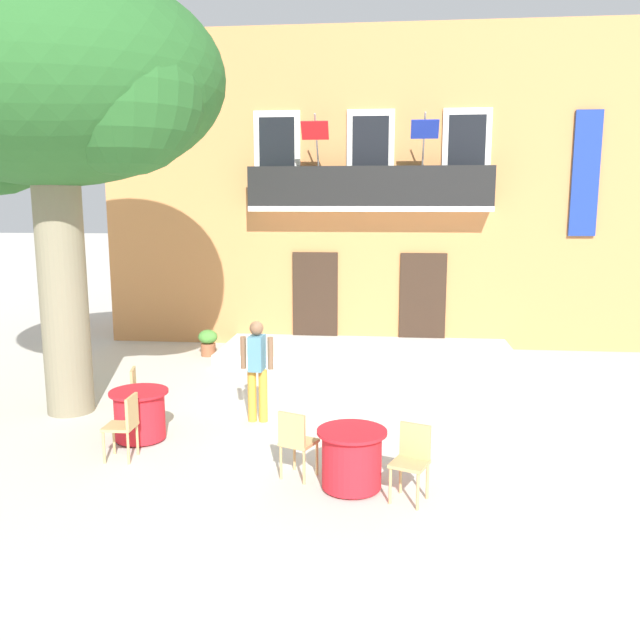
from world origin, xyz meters
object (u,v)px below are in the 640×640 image
cafe_chair_near_tree_1 (296,440)px  cafe_table_near_tree (352,459)px  plane_tree (46,90)px  cafe_chair_middle_1 (140,392)px  pedestrian_near_entrance (257,365)px  cafe_table_middle (140,415)px  cafe_chair_middle_0 (125,423)px  cafe_chair_near_tree_0 (412,457)px  ground_planter_left (208,341)px

cafe_chair_near_tree_1 → cafe_table_near_tree: bearing=-16.5°
plane_tree → cafe_table_near_tree: size_ratio=8.15×
cafe_chair_middle_1 → pedestrian_near_entrance: pedestrian_near_entrance is taller
cafe_table_middle → cafe_chair_middle_0: (0.09, -0.75, 0.14)m
cafe_chair_near_tree_0 → cafe_chair_near_tree_1: 1.51m
cafe_table_near_tree → cafe_chair_near_tree_0: 0.77m
plane_tree → cafe_chair_near_tree_1: bearing=-29.3°
cafe_table_middle → cafe_table_near_tree: bearing=-23.0°
cafe_table_middle → cafe_chair_middle_0: cafe_chair_middle_0 is taller
cafe_chair_near_tree_0 → cafe_chair_middle_0: same height
pedestrian_near_entrance → cafe_chair_near_tree_0: bearing=-47.6°
cafe_table_middle → cafe_chair_middle_0: 0.77m
plane_tree → cafe_table_near_tree: 7.43m
cafe_table_near_tree → cafe_chair_middle_0: 3.21m
cafe_table_near_tree → cafe_chair_near_tree_1: bearing=163.5°
cafe_chair_near_tree_1 → pedestrian_near_entrance: bearing=113.2°
cafe_chair_middle_0 → cafe_chair_near_tree_1: bearing=-9.6°
cafe_chair_middle_0 → pedestrian_near_entrance: 2.35m
plane_tree → ground_planter_left: bearing=73.0°
cafe_chair_near_tree_0 → cafe_chair_middle_1: bearing=151.4°
cafe_table_near_tree → cafe_table_middle: same height
cafe_table_middle → plane_tree: bearing=144.8°
cafe_table_near_tree → cafe_chair_near_tree_0: size_ratio=0.95×
cafe_table_middle → pedestrian_near_entrance: bearing=33.0°
cafe_chair_near_tree_0 → cafe_chair_middle_1: same height
cafe_chair_near_tree_1 → cafe_chair_middle_0: size_ratio=1.00×
cafe_chair_near_tree_1 → cafe_table_middle: size_ratio=1.05×
cafe_chair_middle_0 → ground_planter_left: cafe_chair_middle_0 is taller
cafe_chair_near_tree_1 → cafe_chair_middle_1: same height
cafe_chair_middle_0 → pedestrian_near_entrance: size_ratio=0.55×
plane_tree → cafe_table_middle: 5.30m
cafe_table_near_tree → ground_planter_left: 7.77m
cafe_chair_middle_0 → cafe_chair_middle_1: (-0.34, 1.46, 0.00)m
plane_tree → cafe_chair_middle_0: plane_tree is taller
pedestrian_near_entrance → cafe_chair_middle_1: bearing=-170.3°
cafe_chair_middle_1 → pedestrian_near_entrance: size_ratio=0.55×
cafe_table_near_tree → cafe_chair_middle_1: bearing=149.1°
cafe_chair_near_tree_1 → cafe_chair_near_tree_0: bearing=-16.3°
cafe_chair_near_tree_1 → cafe_chair_middle_0: bearing=170.4°
plane_tree → cafe_chair_near_tree_0: (5.72, -2.82, -4.70)m
cafe_table_middle → pedestrian_near_entrance: 1.95m
cafe_table_near_tree → cafe_chair_middle_1: (-3.48, 2.08, 0.14)m
cafe_chair_middle_0 → plane_tree: bearing=132.9°
cafe_table_near_tree → pedestrian_near_entrance: 2.96m
pedestrian_near_entrance → cafe_chair_middle_0: bearing=-130.0°
cafe_chair_near_tree_1 → ground_planter_left: (-2.98, 6.61, -0.19)m
cafe_chair_near_tree_1 → cafe_table_middle: cafe_chair_near_tree_1 is taller
plane_tree → pedestrian_near_entrance: bearing=-3.7°
plane_tree → cafe_chair_near_tree_0: size_ratio=7.74×
cafe_chair_middle_1 → ground_planter_left: size_ratio=1.50×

